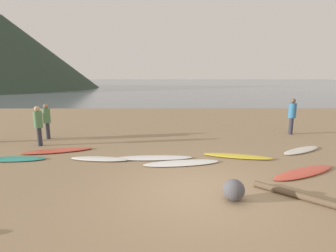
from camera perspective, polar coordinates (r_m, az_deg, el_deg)
name	(u,v)px	position (r m, az deg, el deg)	size (l,w,h in m)	color
ground_plane	(181,122)	(16.50, 2.81, 0.84)	(120.00, 120.00, 0.20)	#997C5B
ocean_water	(172,84)	(71.91, 0.85, 9.04)	(140.00, 100.00, 0.01)	slate
headland_hill	(7,52)	(58.55, -31.32, 13.36)	(32.81, 32.81, 13.17)	#28382B
surfboard_0	(13,159)	(10.52, -30.34, -6.10)	(2.30, 0.57, 0.07)	teal
surfboard_1	(59,151)	(10.82, -22.37, -4.89)	(2.50, 0.57, 0.08)	#D84C38
surfboard_2	(101,159)	(9.35, -14.27, -6.84)	(2.00, 0.46, 0.09)	white
surfboard_3	(155,158)	(9.19, -2.90, -6.84)	(2.68, 0.53, 0.08)	white
surfboard_4	(183,163)	(8.71, 3.18, -7.94)	(2.51, 0.60, 0.07)	white
surfboard_5	(239,156)	(9.65, 14.97, -6.30)	(2.39, 0.48, 0.09)	yellow
surfboard_6	(305,172)	(8.87, 27.39, -8.86)	(2.47, 0.58, 0.08)	#D84C38
surfboard_7	(303,150)	(11.25, 26.97, -4.69)	(2.00, 0.52, 0.08)	silver
person_1	(40,122)	(11.80, -25.85, 0.68)	(0.33, 0.33, 1.62)	#2D2D38
person_2	(48,118)	(12.91, -24.36, 1.51)	(0.32, 0.32, 1.57)	#2D2D38
person_3	(293,113)	(13.96, 25.35, 2.48)	(0.35, 0.35, 1.73)	#2D2D38
driftwood_log	(303,196)	(7.13, 27.03, -13.34)	(0.16, 0.16, 2.26)	brown
beach_rock_near	(235,190)	(6.48, 14.19, -13.22)	(0.50, 0.50, 0.50)	#4E4C51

